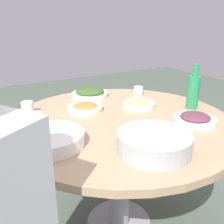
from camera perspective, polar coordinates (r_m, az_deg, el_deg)
ground at (r=1.75m, az=1.54°, el=-23.97°), size 8.00×8.00×0.00m
round_dining_table at (r=1.40m, az=1.77°, el=-6.20°), size 1.20×1.20×0.72m
rice_bowl at (r=1.03m, az=9.45°, el=-6.65°), size 0.30×0.30×0.09m
soup_bowl at (r=1.09m, az=-13.54°, el=-6.06°), size 0.28×0.28×0.06m
dish_noodles at (r=1.54m, az=6.06°, el=1.82°), size 0.19×0.19×0.03m
dish_tofu_braise at (r=1.47m, az=-6.07°, el=1.04°), size 0.20×0.20×0.04m
dish_eggplant at (r=1.37m, az=18.21°, el=-1.36°), size 0.22×0.22×0.04m
dish_greens at (r=1.73m, az=-4.99°, el=4.37°), size 0.25×0.25×0.06m
green_bottle at (r=1.55m, az=17.83°, el=4.54°), size 0.07×0.07×0.26m
tea_cup_near at (r=1.35m, az=-16.54°, el=-1.18°), size 0.06×0.06×0.05m
tea_cup_far at (r=1.76m, az=5.96°, el=4.73°), size 0.06×0.06×0.06m
tea_cup_side at (r=1.47m, az=-18.46°, el=0.85°), size 0.07×0.07×0.07m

